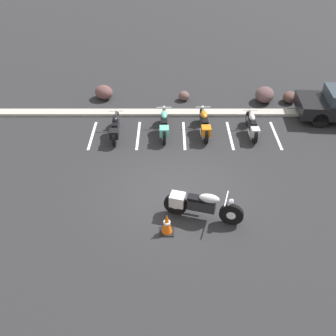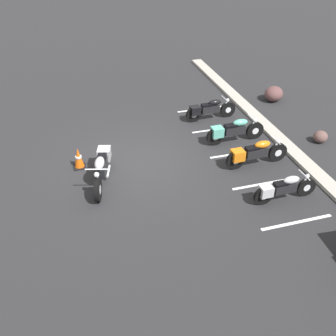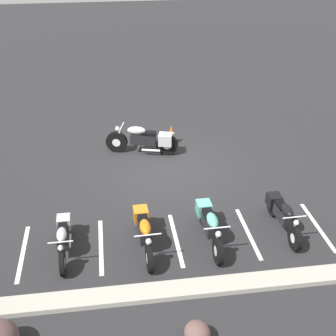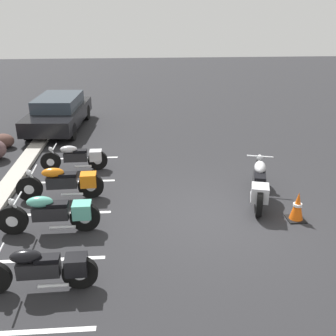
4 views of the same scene
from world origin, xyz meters
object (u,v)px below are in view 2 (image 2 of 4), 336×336
object	(u,v)px
parked_bike_2	(254,153)
traffic_cone	(79,158)
parked_bike_1	(233,131)
parked_bike_0	(209,109)
parked_bike_3	(283,188)
landscape_rock_0	(320,137)
motorcycle_silver_featured	(102,167)
landscape_rock_2	(274,94)

from	to	relation	value
parked_bike_2	traffic_cone	distance (m)	5.61
parked_bike_1	parked_bike_0	bearing A→B (deg)	94.41
parked_bike_3	landscape_rock_0	xyz separation A→B (m)	(-2.58, 3.02, -0.19)
parked_bike_1	parked_bike_2	world-z (taller)	parked_bike_1
motorcycle_silver_featured	traffic_cone	xyz separation A→B (m)	(-0.95, -0.62, -0.17)
traffic_cone	parked_bike_2	bearing A→B (deg)	74.92
parked_bike_1	traffic_cone	distance (m)	5.38
parked_bike_3	parked_bike_1	bearing A→B (deg)	88.87
landscape_rock_0	landscape_rock_2	world-z (taller)	landscape_rock_2
parked_bike_0	parked_bike_3	xyz separation A→B (m)	(5.36, 0.16, -0.02)
motorcycle_silver_featured	parked_bike_1	distance (m)	4.88
traffic_cone	parked_bike_0	bearing A→B (deg)	111.18
landscape_rock_0	traffic_cone	world-z (taller)	traffic_cone
parked_bike_3	landscape_rock_2	world-z (taller)	parked_bike_3
motorcycle_silver_featured	landscape_rock_2	bearing A→B (deg)	131.31
parked_bike_0	landscape_rock_2	world-z (taller)	parked_bike_0
landscape_rock_0	traffic_cone	xyz separation A→B (m)	(-0.76, -8.38, 0.11)
parked_bike_3	landscape_rock_2	size ratio (longest dim) A/B	2.18
parked_bike_1	parked_bike_2	distance (m)	1.58
landscape_rock_0	landscape_rock_2	bearing A→B (deg)	177.46
landscape_rock_2	parked_bike_0	bearing A→B (deg)	-74.85
parked_bike_0	landscape_rock_0	distance (m)	4.22
parked_bike_3	traffic_cone	xyz separation A→B (m)	(-3.34, -5.36, -0.08)
motorcycle_silver_featured	parked_bike_3	world-z (taller)	motorcycle_silver_featured
parked_bike_3	traffic_cone	size ratio (longest dim) A/B	2.83
parked_bike_2	landscape_rock_2	distance (m)	5.38
traffic_cone	parked_bike_3	bearing A→B (deg)	58.07
landscape_rock_2	traffic_cone	bearing A→B (deg)	-71.13
motorcycle_silver_featured	parked_bike_1	size ratio (longest dim) A/B	1.08
parked_bike_2	landscape_rock_0	world-z (taller)	parked_bike_2
landscape_rock_0	parked_bike_1	bearing A→B (deg)	-106.39
traffic_cone	landscape_rock_0	bearing A→B (deg)	84.80
motorcycle_silver_featured	traffic_cone	world-z (taller)	motorcycle_silver_featured
parked_bike_3	traffic_cone	distance (m)	6.32
landscape_rock_0	motorcycle_silver_featured	bearing A→B (deg)	-88.62
parked_bike_2	traffic_cone	size ratio (longest dim) A/B	3.13
parked_bike_0	parked_bike_2	xyz separation A→B (m)	(3.48, 0.21, 0.02)
parked_bike_2	landscape_rock_0	bearing A→B (deg)	11.24
parked_bike_0	parked_bike_1	world-z (taller)	parked_bike_1
motorcycle_silver_featured	parked_bike_3	bearing A→B (deg)	78.52
motorcycle_silver_featured	landscape_rock_0	bearing A→B (deg)	106.67
parked_bike_0	landscape_rock_2	size ratio (longest dim) A/B	2.30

